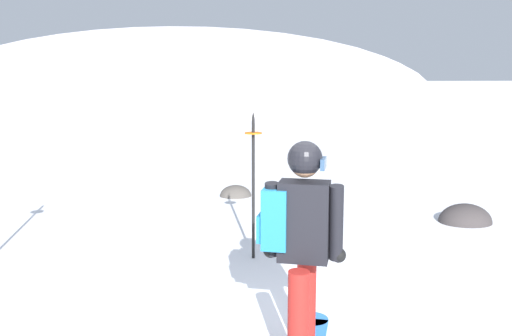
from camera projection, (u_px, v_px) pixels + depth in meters
ridge_peak_main at (186, 102)px, 42.41m from camera, size 38.37×34.53×11.14m
snowboarder_main at (299, 250)px, 3.92m from camera, size 0.79×1.75×1.71m
piste_marker_near at (253, 175)px, 6.30m from camera, size 0.20×0.20×1.76m
rock_mid at (465, 222)px, 8.04m from camera, size 0.79×0.67×0.55m
rock_small at (236, 196)px, 9.74m from camera, size 0.57×0.48×0.40m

